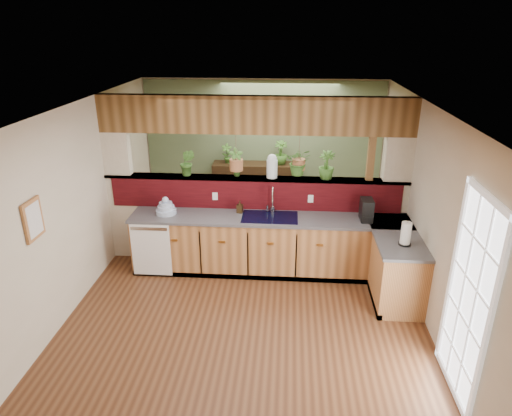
# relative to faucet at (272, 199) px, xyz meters

# --- Properties ---
(ground) EXTENTS (4.60, 7.00, 0.01)m
(ground) POSITION_rel_faucet_xyz_m (-0.28, -1.14, -1.13)
(ground) COLOR #522E19
(ground) RESTS_ON ground
(ceiling) EXTENTS (4.60, 7.00, 0.01)m
(ceiling) POSITION_rel_faucet_xyz_m (-0.28, -1.14, 1.47)
(ceiling) COLOR brown
(ceiling) RESTS_ON ground
(wall_back) EXTENTS (4.60, 0.02, 2.60)m
(wall_back) POSITION_rel_faucet_xyz_m (-0.28, 2.36, 0.17)
(wall_back) COLOR beige
(wall_back) RESTS_ON ground
(wall_left) EXTENTS (0.02, 7.00, 2.60)m
(wall_left) POSITION_rel_faucet_xyz_m (-2.58, -1.14, 0.17)
(wall_left) COLOR beige
(wall_left) RESTS_ON ground
(wall_right) EXTENTS (0.02, 7.00, 2.60)m
(wall_right) POSITION_rel_faucet_xyz_m (2.02, -1.14, 0.17)
(wall_right) COLOR beige
(wall_right) RESTS_ON ground
(pass_through_partition) EXTENTS (4.60, 0.21, 2.60)m
(pass_through_partition) POSITION_rel_faucet_xyz_m (-0.25, 0.21, 0.07)
(pass_through_partition) COLOR beige
(pass_through_partition) RESTS_ON ground
(pass_through_ledge) EXTENTS (4.60, 0.21, 0.04)m
(pass_through_ledge) POSITION_rel_faucet_xyz_m (-0.28, 0.21, 0.24)
(pass_through_ledge) COLOR brown
(pass_through_ledge) RESTS_ON ground
(header_beam) EXTENTS (4.60, 0.15, 0.55)m
(header_beam) POSITION_rel_faucet_xyz_m (-0.28, 0.21, 1.20)
(header_beam) COLOR brown
(header_beam) RESTS_ON ground
(sage_backwall) EXTENTS (4.55, 0.02, 2.55)m
(sage_backwall) POSITION_rel_faucet_xyz_m (-0.28, 2.34, 0.17)
(sage_backwall) COLOR #526444
(sage_backwall) RESTS_ON ground
(countertop) EXTENTS (4.14, 1.52, 0.90)m
(countertop) POSITION_rel_faucet_xyz_m (0.56, -0.27, -0.68)
(countertop) COLOR #9A6235
(countertop) RESTS_ON ground
(dishwasher) EXTENTS (0.58, 0.03, 0.82)m
(dishwasher) POSITION_rel_faucet_xyz_m (-1.76, -0.47, -0.67)
(dishwasher) COLOR white
(dishwasher) RESTS_ON ground
(navy_sink) EXTENTS (0.82, 0.50, 0.18)m
(navy_sink) POSITION_rel_faucet_xyz_m (-0.03, -0.16, -0.30)
(navy_sink) COLOR black
(navy_sink) RESTS_ON countertop
(french_door) EXTENTS (0.06, 1.02, 2.16)m
(french_door) POSITION_rel_faucet_xyz_m (1.99, -2.44, -0.08)
(french_door) COLOR white
(french_door) RESTS_ON ground
(framed_print) EXTENTS (0.04, 0.35, 0.45)m
(framed_print) POSITION_rel_faucet_xyz_m (-2.55, -1.94, 0.42)
(framed_print) COLOR #9A6235
(framed_print) RESTS_ON wall_left
(faucet) EXTENTS (0.18, 0.18, 0.42)m
(faucet) POSITION_rel_faucet_xyz_m (0.00, 0.00, 0.00)
(faucet) COLOR #B7B7B2
(faucet) RESTS_ON countertop
(dish_stack) EXTENTS (0.31, 0.31, 0.27)m
(dish_stack) POSITION_rel_faucet_xyz_m (-1.58, -0.14, -0.14)
(dish_stack) COLOR #A8B9D9
(dish_stack) RESTS_ON countertop
(soap_dispenser) EXTENTS (0.10, 0.10, 0.19)m
(soap_dispenser) POSITION_rel_faucet_xyz_m (-0.49, -0.02, -0.13)
(soap_dispenser) COLOR #3C2B16
(soap_dispenser) RESTS_ON countertop
(coffee_maker) EXTENTS (0.17, 0.28, 0.32)m
(coffee_maker) POSITION_rel_faucet_xyz_m (1.36, -0.17, -0.08)
(coffee_maker) COLOR black
(coffee_maker) RESTS_ON countertop
(paper_towel) EXTENTS (0.16, 0.16, 0.33)m
(paper_towel) POSITION_rel_faucet_xyz_m (1.74, -0.93, -0.07)
(paper_towel) COLOR black
(paper_towel) RESTS_ON countertop
(glass_jar) EXTENTS (0.16, 0.16, 0.36)m
(glass_jar) POSITION_rel_faucet_xyz_m (-0.02, 0.21, 0.45)
(glass_jar) COLOR silver
(glass_jar) RESTS_ON pass_through_ledge
(ledge_plant_left) EXTENTS (0.25, 0.21, 0.41)m
(ledge_plant_left) POSITION_rel_faucet_xyz_m (-1.30, 0.21, 0.47)
(ledge_plant_left) COLOR #315A1F
(ledge_plant_left) RESTS_ON pass_through_ledge
(ledge_plant_right) EXTENTS (0.30, 0.30, 0.42)m
(ledge_plant_right) POSITION_rel_faucet_xyz_m (0.78, 0.21, 0.48)
(ledge_plant_right) COLOR #315A1F
(ledge_plant_right) RESTS_ON pass_through_ledge
(hanging_plant_a) EXTENTS (0.27, 0.24, 0.56)m
(hanging_plant_a) POSITION_rel_faucet_xyz_m (-0.56, 0.21, 0.62)
(hanging_plant_a) COLOR brown
(hanging_plant_a) RESTS_ON header_beam
(hanging_plant_b) EXTENTS (0.38, 0.34, 0.53)m
(hanging_plant_b) POSITION_rel_faucet_xyz_m (0.38, 0.21, 0.70)
(hanging_plant_b) COLOR brown
(hanging_plant_b) RESTS_ON header_beam
(shelving_console) EXTENTS (1.62, 0.46, 1.07)m
(shelving_console) POSITION_rel_faucet_xyz_m (-0.43, 2.11, -0.63)
(shelving_console) COLOR black
(shelving_console) RESTS_ON ground
(shelf_plant_a) EXTENTS (0.21, 0.15, 0.38)m
(shelf_plant_a) POSITION_rel_faucet_xyz_m (-0.97, 2.11, 0.10)
(shelf_plant_a) COLOR #315A1F
(shelf_plant_a) RESTS_ON shelving_console
(shelf_plant_b) EXTENTS (0.28, 0.28, 0.45)m
(shelf_plant_b) POSITION_rel_faucet_xyz_m (0.07, 2.11, 0.14)
(shelf_plant_b) COLOR #315A1F
(shelf_plant_b) RESTS_ON shelving_console
(floor_plant) EXTENTS (0.86, 0.82, 0.76)m
(floor_plant) POSITION_rel_faucet_xyz_m (0.38, 1.35, -0.74)
(floor_plant) COLOR #315A1F
(floor_plant) RESTS_ON ground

